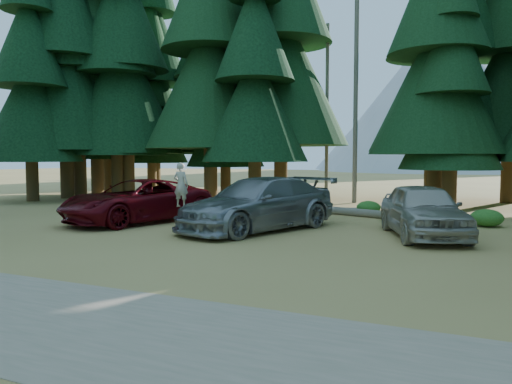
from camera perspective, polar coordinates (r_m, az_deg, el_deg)
ground at (r=14.03m, az=-5.85°, el=-6.01°), size 160.00×160.00×0.00m
gravel_strip at (r=9.16m, az=-27.20°, el=-11.82°), size 26.00×3.50×0.01m
forest_belt_north at (r=27.93m, az=9.80°, el=-1.06°), size 36.00×7.00×22.00m
snag_front at (r=27.38m, az=11.34°, el=11.41°), size 0.24×0.24×12.00m
snag_back at (r=29.22m, az=8.11°, el=9.00°), size 0.20×0.20×10.00m
mountain_peak at (r=101.15m, az=19.05°, el=9.61°), size 48.00×50.00×28.00m
red_pickup at (r=19.15m, az=-13.44°, el=-0.99°), size 4.19×6.31×1.61m
silver_minivan_center at (r=16.63m, az=0.22°, el=-1.36°), size 4.47×6.54×1.76m
silver_minivan_right at (r=16.05m, az=18.54°, el=-1.97°), size 3.52×5.21×1.65m
frisbee_player at (r=18.33m, az=-8.57°, el=0.84°), size 0.59×0.42×1.62m
log_left at (r=21.51m, az=5.89°, el=-2.12°), size 4.06×1.55×0.30m
log_mid at (r=22.66m, az=2.39°, el=-1.79°), size 3.34×2.07×0.30m
log_right at (r=20.82m, az=12.07°, el=-2.35°), size 4.88×2.02×0.32m
shrub_far_left at (r=26.04m, az=-14.32°, el=-0.83°), size 1.09×1.09×0.60m
shrub_left at (r=23.84m, az=-1.91°, el=-1.26°), size 0.91×0.91×0.50m
shrub_center_left at (r=23.98m, az=-2.49°, el=-1.02°), size 1.23×1.23×0.67m
shrub_center_right at (r=21.97m, az=12.73°, el=-1.73°), size 1.02×1.02×0.56m
shrub_right at (r=19.78m, az=15.57°, el=-2.38°), size 1.05×1.05×0.58m
shrub_far_right at (r=19.30m, az=24.87°, el=-2.70°), size 1.12×1.12×0.61m
shrub_edge_west at (r=24.56m, az=-19.92°, el=-1.37°), size 0.88×0.88×0.48m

